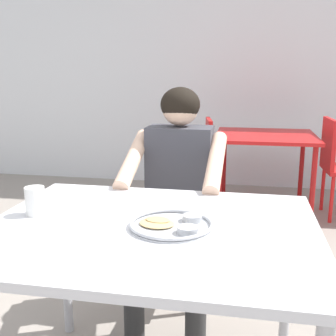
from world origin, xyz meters
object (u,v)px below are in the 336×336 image
drinking_cup (35,200)px  chair_foreground (183,206)px  table_foreground (151,244)px  thali_tray (172,224)px  diner_foreground (177,182)px  table_background_red (265,143)px  chair_red_left (198,157)px

drinking_cup → chair_foreground: chair_foreground is taller
chair_foreground → drinking_cup: bearing=-115.2°
table_foreground → chair_foreground: chair_foreground is taller
thali_tray → diner_foreground: 0.72m
drinking_cup → table_background_red: bearing=69.0°
chair_foreground → chair_red_left: 1.56m
diner_foreground → chair_red_left: 1.80m
drinking_cup → diner_foreground: (0.42, 0.68, -0.08)m
table_foreground → table_background_red: bearing=78.8°
thali_tray → drinking_cup: bearing=176.3°
diner_foreground → chair_foreground: bearing=89.3°
table_foreground → chair_red_left: 2.50m
chair_red_left → chair_foreground: bearing=-86.4°
chair_foreground → table_background_red: chair_foreground is taller
diner_foreground → table_background_red: diner_foreground is taller
diner_foreground → thali_tray: bearing=-81.7°
drinking_cup → table_background_red: drinking_cup is taller
table_foreground → table_background_red: 2.53m
chair_foreground → diner_foreground: (-0.00, -0.22, 0.20)m
drinking_cup → diner_foreground: size_ratio=0.09×
drinking_cup → diner_foreground: diner_foreground is taller
chair_foreground → diner_foreground: bearing=-90.7°
diner_foreground → table_background_red: bearing=73.7°
table_foreground → thali_tray: 0.11m
table_foreground → thali_tray: bearing=-3.6°
table_foreground → diner_foreground: diner_foreground is taller
chair_red_left → diner_foreground: bearing=-87.0°
chair_foreground → chair_red_left: (-0.10, 1.55, -0.02)m
thali_tray → drinking_cup: (-0.53, 0.03, 0.05)m
chair_foreground → table_background_red: 1.64m
chair_red_left → table_foreground: bearing=-87.2°
table_background_red → chair_red_left: size_ratio=1.04×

